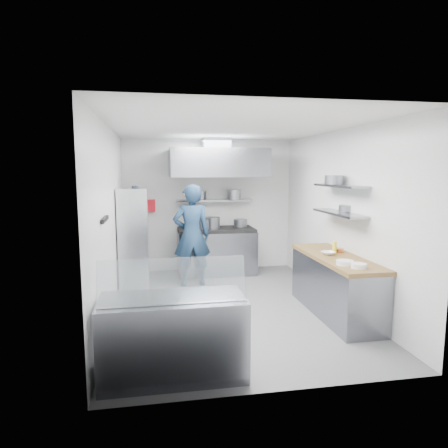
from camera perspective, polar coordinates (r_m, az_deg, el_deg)
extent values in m
plane|color=#565658|center=(6.49, 0.94, -11.71)|extent=(5.00, 5.00, 0.00)
plane|color=silver|center=(6.16, 1.00, 13.68)|extent=(5.00, 5.00, 0.00)
cube|color=white|center=(8.62, -2.20, 2.66)|extent=(3.60, 2.80, 0.02)
cube|color=white|center=(3.78, 8.23, -3.97)|extent=(3.60, 2.80, 0.02)
cube|color=white|center=(6.09, -15.89, 0.26)|extent=(2.80, 5.00, 0.02)
cube|color=white|center=(6.75, 16.15, 0.95)|extent=(2.80, 5.00, 0.02)
cube|color=gray|center=(8.39, -1.11, -4.05)|extent=(1.60, 0.80, 0.90)
cube|color=black|center=(8.30, -1.12, -0.80)|extent=(1.57, 0.78, 0.06)
cylinder|color=slate|center=(8.16, -2.94, -0.04)|extent=(0.27, 0.27, 0.20)
cylinder|color=slate|center=(8.22, -1.74, 0.17)|extent=(0.33, 0.33, 0.24)
cylinder|color=slate|center=(8.51, 2.36, 0.15)|extent=(0.29, 0.29, 0.16)
cube|color=gray|center=(8.47, -1.38, 3.38)|extent=(1.60, 0.30, 0.04)
cylinder|color=slate|center=(8.55, -3.46, 4.15)|extent=(0.27, 0.27, 0.18)
cylinder|color=slate|center=(8.31, 1.46, 4.20)|extent=(0.28, 0.28, 0.22)
cube|color=gray|center=(8.04, -0.95, 8.72)|extent=(1.90, 1.15, 0.55)
cube|color=slate|center=(8.28, -1.21, 11.32)|extent=(0.55, 0.55, 0.24)
cube|color=red|center=(8.48, -10.54, 2.59)|extent=(0.22, 0.10, 0.26)
imported|color=#182E48|center=(7.44, -4.62, -1.65)|extent=(0.71, 0.48, 1.91)
cube|color=silver|center=(7.28, -12.73, -2.25)|extent=(0.50, 0.90, 1.85)
cube|color=white|center=(7.06, -12.79, -3.59)|extent=(0.14, 0.18, 0.16)
cube|color=yellow|center=(7.44, -12.74, 0.89)|extent=(0.14, 0.18, 0.16)
cylinder|color=black|center=(7.11, -12.56, 4.63)|extent=(0.12, 0.12, 0.18)
cube|color=black|center=(5.18, -16.67, 0.63)|extent=(0.04, 0.55, 0.05)
cube|color=gray|center=(6.27, 15.59, -8.68)|extent=(0.62, 2.00, 0.84)
cube|color=brown|center=(6.16, 15.74, -4.66)|extent=(0.65, 2.04, 0.06)
cylinder|color=white|center=(5.60, 16.88, -5.31)|extent=(0.23, 0.23, 0.06)
cylinder|color=white|center=(5.48, 18.70, -5.67)|extent=(0.20, 0.20, 0.06)
cylinder|color=#BF6435|center=(6.42, 16.11, -3.63)|extent=(0.15, 0.15, 0.06)
cylinder|color=yellow|center=(6.31, 15.51, -3.24)|extent=(0.06, 0.06, 0.18)
imported|color=white|center=(6.19, 14.65, -4.04)|extent=(0.23, 0.23, 0.05)
cube|color=gray|center=(6.40, 16.08, 1.50)|extent=(0.30, 1.30, 0.04)
cube|color=gray|center=(6.37, 16.22, 5.25)|extent=(0.30, 1.30, 0.04)
cylinder|color=slate|center=(6.49, 17.03, 2.16)|extent=(0.22, 0.22, 0.10)
cylinder|color=slate|center=(6.50, 15.44, 6.12)|extent=(0.29, 0.29, 0.14)
cube|color=gray|center=(4.37, -7.27, -15.72)|extent=(1.50, 0.70, 0.85)
cube|color=silver|center=(4.04, -7.34, -7.98)|extent=(1.47, 0.19, 0.42)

